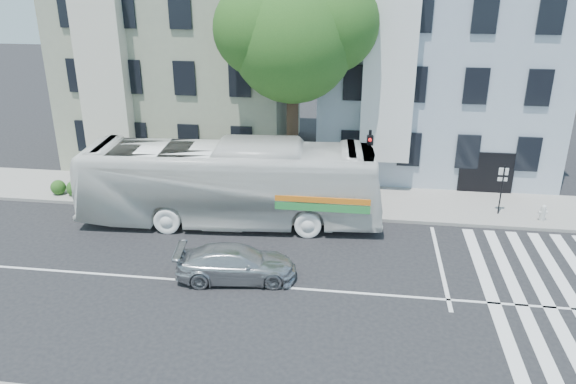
% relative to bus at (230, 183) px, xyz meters
% --- Properties ---
extents(ground, '(120.00, 120.00, 0.00)m').
position_rel_bus_xyz_m(ground, '(2.30, -5.20, -1.82)').
color(ground, black).
rests_on(ground, ground).
extents(sidewalk_far, '(80.00, 4.00, 0.15)m').
position_rel_bus_xyz_m(sidewalk_far, '(2.30, 2.80, -1.74)').
color(sidewalk_far, gray).
rests_on(sidewalk_far, ground).
extents(building_left, '(12.00, 10.00, 11.00)m').
position_rel_bus_xyz_m(building_left, '(-4.70, 9.80, 3.68)').
color(building_left, gray).
rests_on(building_left, ground).
extents(building_right, '(12.00, 10.00, 11.00)m').
position_rel_bus_xyz_m(building_right, '(9.30, 9.80, 3.68)').
color(building_right, '#9FABBD').
rests_on(building_right, ground).
extents(street_tree, '(7.30, 5.90, 11.10)m').
position_rel_bus_xyz_m(street_tree, '(2.36, 3.54, 6.01)').
color(street_tree, '#2D2116').
rests_on(street_tree, ground).
extents(bus, '(3.99, 13.25, 3.64)m').
position_rel_bus_xyz_m(bus, '(0.00, 0.00, 0.00)').
color(bus, white).
rests_on(bus, ground).
extents(sedan, '(2.30, 4.51, 1.25)m').
position_rel_bus_xyz_m(sedan, '(1.32, -4.80, -1.19)').
color(sedan, '#B5B7BC').
rests_on(sedan, ground).
extents(hedge, '(8.53, 1.15, 0.70)m').
position_rel_bus_xyz_m(hedge, '(-4.81, 1.60, -1.32)').
color(hedge, '#296922').
rests_on(hedge, sidewalk_far).
extents(traffic_signal, '(0.41, 0.52, 3.96)m').
position_rel_bus_xyz_m(traffic_signal, '(5.93, 1.57, 0.74)').
color(traffic_signal, black).
rests_on(traffic_signal, ground).
extents(fire_hydrant, '(0.42, 0.24, 0.73)m').
position_rel_bus_xyz_m(fire_hydrant, '(13.64, 1.65, -1.29)').
color(fire_hydrant, beige).
rests_on(fire_hydrant, sidewalk_far).
extents(far_sign_pole, '(0.42, 0.16, 2.32)m').
position_rel_bus_xyz_m(far_sign_pole, '(11.87, 2.18, -0.19)').
color(far_sign_pole, black).
rests_on(far_sign_pole, sidewalk_far).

